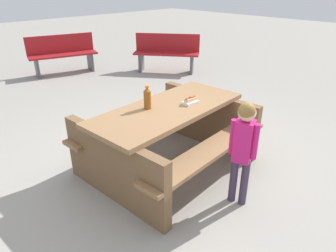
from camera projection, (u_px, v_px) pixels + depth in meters
name	position (u px, v px, depth m)	size (l,w,h in m)	color
ground_plane	(168.00, 166.00, 3.64)	(30.00, 30.00, 0.00)	gray
picnic_table	(168.00, 132.00, 3.44)	(1.90, 1.52, 0.75)	olive
soda_bottle	(147.00, 98.00, 3.23)	(0.08, 0.08, 0.25)	brown
hotdog_tray	(190.00, 101.00, 3.39)	(0.18, 0.11, 0.08)	white
child_in_coat	(243.00, 142.00, 2.77)	(0.19, 0.25, 1.05)	#3F334C
park_bench_near	(167.00, 52.00, 7.18)	(1.23, 1.44, 0.85)	maroon
park_bench_mid	(63.00, 53.00, 7.04)	(1.55, 0.78, 0.85)	maroon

